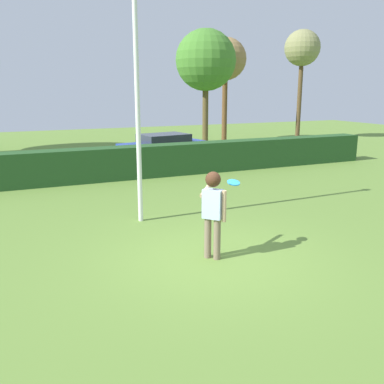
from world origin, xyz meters
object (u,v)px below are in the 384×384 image
(parked_car_blue, at_px, (164,146))
(lamppost, at_px, (137,77))
(person, at_px, (213,205))
(frisbee, at_px, (234,182))
(birch_tree, at_px, (206,61))
(maple_tree, at_px, (225,60))
(oak_tree, at_px, (302,50))

(parked_car_blue, bearing_deg, lamppost, -113.96)
(person, relative_size, frisbee, 6.82)
(lamppost, distance_m, parked_car_blue, 10.14)
(birch_tree, xyz_separation_m, maple_tree, (2.65, 2.67, 0.25))
(person, xyz_separation_m, frisbee, (0.51, 0.11, 0.39))
(person, bearing_deg, birch_tree, 64.78)
(oak_tree, relative_size, birch_tree, 1.08)
(lamppost, bearing_deg, birch_tree, 57.31)
(person, height_order, frisbee, person)
(lamppost, xyz_separation_m, birch_tree, (7.43, 11.58, 1.21))
(oak_tree, bearing_deg, lamppost, -138.85)
(lamppost, bearing_deg, person, -79.40)
(frisbee, height_order, maple_tree, maple_tree)
(parked_car_blue, xyz_separation_m, oak_tree, (11.11, 4.28, 5.09))
(birch_tree, bearing_deg, oak_tree, 11.68)
(birch_tree, bearing_deg, person, -115.22)
(lamppost, height_order, maple_tree, lamppost)
(oak_tree, xyz_separation_m, birch_tree, (-7.62, -1.58, -0.96))
(parked_car_blue, height_order, birch_tree, birch_tree)
(parked_car_blue, bearing_deg, oak_tree, 21.07)
(person, bearing_deg, frisbee, 11.79)
(lamppost, xyz_separation_m, oak_tree, (15.05, 13.15, 2.17))
(person, height_order, maple_tree, maple_tree)
(lamppost, relative_size, maple_tree, 1.02)
(lamppost, xyz_separation_m, maple_tree, (10.08, 14.25, 1.46))
(birch_tree, distance_m, maple_tree, 3.77)
(person, xyz_separation_m, oak_tree, (14.49, 16.16, 4.67))
(birch_tree, bearing_deg, frisbee, -113.71)
(frisbee, bearing_deg, maple_tree, 62.29)
(frisbee, distance_m, oak_tree, 21.71)
(person, distance_m, oak_tree, 22.20)
(frisbee, xyz_separation_m, maple_tree, (9.00, 17.14, 3.58))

